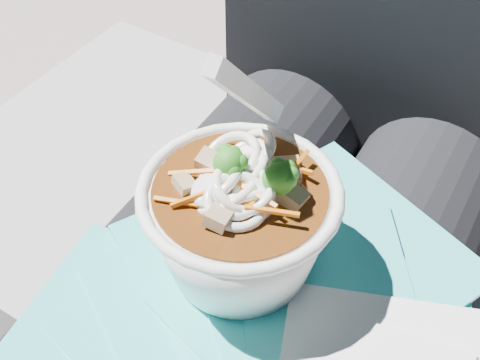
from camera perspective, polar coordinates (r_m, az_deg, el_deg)
The scene contains 5 objects.
stone_ledge at distance 0.94m, azimuth 5.83°, elevation -14.55°, with size 1.00×0.50×0.45m, color gray.
lap at distance 0.61m, azimuth 1.84°, elevation -10.68°, with size 0.33×0.48×0.16m.
person_body at distance 0.65m, azimuth 5.76°, elevation -3.49°, with size 0.34×0.94×1.00m.
plastic_bag at distance 0.51m, azimuth 2.06°, elevation -9.26°, with size 0.32×0.36×0.02m.
udon_bowl at distance 0.48m, azimuth -0.01°, elevation -3.14°, with size 0.15×0.16×0.19m.
Camera 1 is at (0.15, -0.31, 1.04)m, focal length 50.00 mm.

